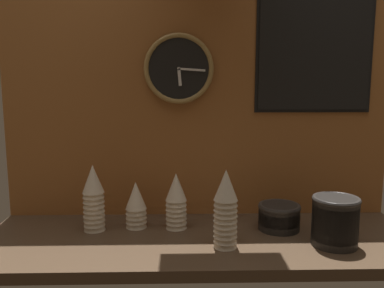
{
  "coord_description": "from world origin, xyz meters",
  "views": [
    {
      "loc": [
        -0.07,
        -1.43,
        0.57
      ],
      "look_at": [
        -0.03,
        0.04,
        0.34
      ],
      "focal_mm": 38.0,
      "sensor_mm": 36.0,
      "label": 1
    }
  ],
  "objects": [
    {
      "name": "cup_stack_center_right",
      "position": [
        0.08,
        -0.1,
        0.14
      ],
      "size": [
        0.08,
        0.08,
        0.27
      ],
      "color": "beige",
      "rests_on": "ground_plane"
    },
    {
      "name": "bowl_stack_far_right",
      "position": [
        0.46,
        -0.09,
        0.09
      ],
      "size": [
        0.16,
        0.16,
        0.17
      ],
      "color": "black",
      "rests_on": "ground_plane"
    },
    {
      "name": "cup_stack_left",
      "position": [
        -0.41,
        0.07,
        0.13
      ],
      "size": [
        0.08,
        0.08,
        0.26
      ],
      "color": "beige",
      "rests_on": "ground_plane"
    },
    {
      "name": "ground_plane",
      "position": [
        0.0,
        0.0,
        -0.02
      ],
      "size": [
        1.6,
        0.56,
        0.04
      ],
      "primitive_type": "cube",
      "color": "#4C3826"
    },
    {
      "name": "cup_stack_center_left",
      "position": [
        -0.25,
        0.1,
        0.09
      ],
      "size": [
        0.08,
        0.08,
        0.18
      ],
      "color": "beige",
      "rests_on": "ground_plane"
    },
    {
      "name": "bowl_stack_right",
      "position": [
        0.31,
        0.06,
        0.05
      ],
      "size": [
        0.16,
        0.16,
        0.1
      ],
      "color": "black",
      "rests_on": "ground_plane"
    },
    {
      "name": "cup_stack_center",
      "position": [
        -0.09,
        0.08,
        0.11
      ],
      "size": [
        0.08,
        0.08,
        0.22
      ],
      "color": "beige",
      "rests_on": "ground_plane"
    },
    {
      "name": "menu_board",
      "position": [
        0.47,
        0.24,
        0.7
      ],
      "size": [
        0.48,
        0.01,
        0.53
      ],
      "color": "black"
    },
    {
      "name": "wall_clock",
      "position": [
        -0.08,
        0.23,
        0.62
      ],
      "size": [
        0.28,
        0.03,
        0.28
      ],
      "color": "black"
    },
    {
      "name": "wall_tiled_back",
      "position": [
        0.0,
        0.27,
        0.53
      ],
      "size": [
        1.6,
        0.03,
        1.05
      ],
      "color": "#A3602D",
      "rests_on": "ground_plane"
    }
  ]
}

